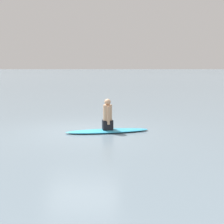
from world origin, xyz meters
TOP-DOWN VIEW (x-y plane):
  - ground_plane at (0.00, 0.00)m, footprint 400.00×400.00m
  - surfboard at (0.89, -0.16)m, footprint 2.92×1.14m
  - person_paddler at (0.89, -0.16)m, footprint 0.39×0.46m

SIDE VIEW (x-z plane):
  - ground_plane at x=0.00m, z-range 0.00..0.00m
  - surfboard at x=0.89m, z-range 0.00..0.10m
  - person_paddler at x=0.89m, z-range 0.05..1.10m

